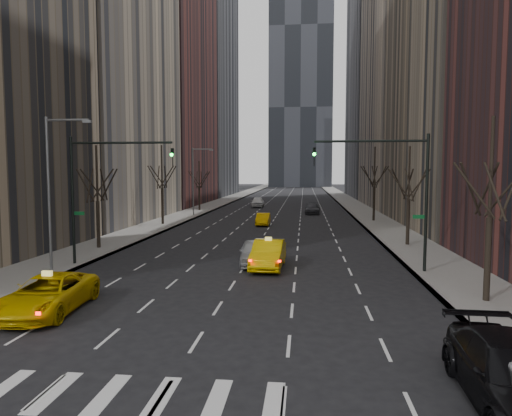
% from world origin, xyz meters
% --- Properties ---
extents(ground, '(400.00, 400.00, 0.00)m').
position_xyz_m(ground, '(0.00, 0.00, 0.00)').
color(ground, black).
rests_on(ground, ground).
extents(sidewalk_left, '(4.50, 320.00, 0.15)m').
position_xyz_m(sidewalk_left, '(-12.25, 70.00, 0.07)').
color(sidewalk_left, slate).
rests_on(sidewalk_left, ground).
extents(sidewalk_right, '(4.50, 320.00, 0.15)m').
position_xyz_m(sidewalk_right, '(12.25, 70.00, 0.07)').
color(sidewalk_right, slate).
rests_on(sidewalk_right, ground).
extents(bld_left_far, '(14.00, 28.00, 44.00)m').
position_xyz_m(bld_left_far, '(-21.50, 66.00, 22.00)').
color(bld_left_far, brown).
rests_on(bld_left_far, ground).
extents(bld_left_deep, '(14.00, 30.00, 60.00)m').
position_xyz_m(bld_left_deep, '(-21.50, 96.00, 30.00)').
color(bld_left_deep, slate).
rests_on(bld_left_deep, ground).
extents(bld_right_far, '(14.00, 28.00, 50.00)m').
position_xyz_m(bld_right_far, '(21.50, 64.00, 25.00)').
color(bld_right_far, tan).
rests_on(bld_right_far, ground).
extents(bld_right_deep, '(14.00, 30.00, 58.00)m').
position_xyz_m(bld_right_deep, '(21.50, 95.00, 29.00)').
color(bld_right_deep, slate).
rests_on(bld_right_deep, ground).
extents(tower_far, '(24.00, 24.00, 120.00)m').
position_xyz_m(tower_far, '(2.00, 170.00, 60.00)').
color(tower_far, black).
rests_on(tower_far, ground).
extents(tree_lw_b, '(3.36, 3.50, 7.82)m').
position_xyz_m(tree_lw_b, '(-12.00, 18.00, 3.72)').
color(tree_lw_b, black).
rests_on(tree_lw_b, ground).
extents(tree_lw_c, '(3.36, 3.50, 8.74)m').
position_xyz_m(tree_lw_c, '(-12.00, 34.00, 4.04)').
color(tree_lw_c, black).
rests_on(tree_lw_c, ground).
extents(tree_lw_d, '(3.36, 3.50, 7.36)m').
position_xyz_m(tree_lw_d, '(-12.00, 52.00, 3.56)').
color(tree_lw_d, black).
rests_on(tree_lw_d, ground).
extents(tree_rw_a, '(3.36, 3.50, 8.28)m').
position_xyz_m(tree_rw_a, '(12.00, 6.00, 3.88)').
color(tree_rw_a, black).
rests_on(tree_rw_a, ground).
extents(tree_rw_b, '(3.36, 3.50, 7.82)m').
position_xyz_m(tree_rw_b, '(12.00, 22.00, 3.72)').
color(tree_rw_b, black).
rests_on(tree_rw_b, ground).
extents(tree_rw_c, '(3.36, 3.50, 8.74)m').
position_xyz_m(tree_rw_c, '(12.00, 40.00, 4.04)').
color(tree_rw_c, black).
rests_on(tree_rw_c, ground).
extents(traffic_mast_left, '(6.69, 0.39, 8.00)m').
position_xyz_m(traffic_mast_left, '(-9.11, 12.00, 5.49)').
color(traffic_mast_left, black).
rests_on(traffic_mast_left, ground).
extents(traffic_mast_right, '(6.69, 0.39, 8.00)m').
position_xyz_m(traffic_mast_right, '(9.11, 12.00, 5.49)').
color(traffic_mast_right, black).
rests_on(traffic_mast_right, ground).
extents(streetlight_near, '(2.83, 0.22, 9.00)m').
position_xyz_m(streetlight_near, '(-10.84, 10.00, 5.62)').
color(streetlight_near, slate).
rests_on(streetlight_near, ground).
extents(streetlight_far, '(2.83, 0.22, 9.00)m').
position_xyz_m(streetlight_far, '(-10.84, 45.00, 5.62)').
color(streetlight_far, slate).
rests_on(streetlight_far, ground).
extents(taxi_suv, '(2.99, 5.81, 1.57)m').
position_xyz_m(taxi_suv, '(-7.06, 2.66, 0.78)').
color(taxi_suv, '#D6AF04').
rests_on(taxi_suv, ground).
extents(taxi_sedan, '(2.02, 5.27, 1.72)m').
position_xyz_m(taxi_sedan, '(1.55, 12.61, 0.86)').
color(taxi_sedan, '#E4B804').
rests_on(taxi_sedan, ground).
extents(silver_sedan_ahead, '(2.41, 4.84, 1.58)m').
position_xyz_m(silver_sedan_ahead, '(0.56, 13.46, 0.79)').
color(silver_sedan_ahead, '#A1A4A9').
rests_on(silver_sedan_ahead, ground).
extents(far_taxi, '(1.44, 4.08, 1.34)m').
position_xyz_m(far_taxi, '(-0.81, 35.08, 0.67)').
color(far_taxi, '#F3AF05').
rests_on(far_taxi, ground).
extents(far_suv_grey, '(2.23, 5.00, 1.43)m').
position_xyz_m(far_suv_grey, '(4.90, 49.34, 0.71)').
color(far_suv_grey, '#303136').
rests_on(far_suv_grey, ground).
extents(far_car_white, '(2.30, 5.15, 1.72)m').
position_xyz_m(far_car_white, '(-4.07, 60.83, 0.86)').
color(far_car_white, white).
rests_on(far_car_white, ground).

